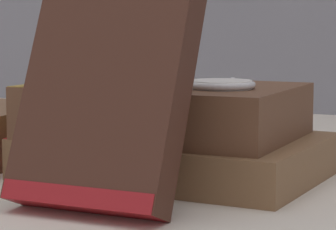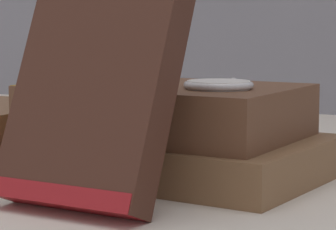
{
  "view_description": "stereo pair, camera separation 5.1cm",
  "coord_description": "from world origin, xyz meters",
  "px_view_note": "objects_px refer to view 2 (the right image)",
  "views": [
    {
      "loc": [
        0.31,
        -0.51,
        0.12
      ],
      "look_at": [
        0.06,
        0.01,
        0.05
      ],
      "focal_mm": 85.0,
      "sensor_mm": 36.0,
      "label": 1
    },
    {
      "loc": [
        0.35,
        -0.49,
        0.12
      ],
      "look_at": [
        0.06,
        0.01,
        0.05
      ],
      "focal_mm": 85.0,
      "sensor_mm": 36.0,
      "label": 2
    }
  ],
  "objects_px": {
    "book_flat_bottom": "(172,155)",
    "book_leaning_front": "(93,95)",
    "book_flat_top": "(161,110)",
    "pocket_watch": "(219,85)",
    "reading_glasses": "(178,143)"
  },
  "relations": [
    {
      "from": "pocket_watch",
      "to": "reading_glasses",
      "type": "xyz_separation_m",
      "value": [
        -0.12,
        0.15,
        -0.07
      ]
    },
    {
      "from": "book_flat_top",
      "to": "pocket_watch",
      "type": "relative_size",
      "value": 3.67
    },
    {
      "from": "book_flat_top",
      "to": "pocket_watch",
      "type": "height_order",
      "value": "pocket_watch"
    },
    {
      "from": "book_flat_bottom",
      "to": "book_leaning_front",
      "type": "bearing_deg",
      "value": -83.26
    },
    {
      "from": "book_flat_top",
      "to": "reading_glasses",
      "type": "height_order",
      "value": "book_flat_top"
    },
    {
      "from": "book_flat_top",
      "to": "book_leaning_front",
      "type": "bearing_deg",
      "value": -81.64
    },
    {
      "from": "reading_glasses",
      "to": "book_flat_bottom",
      "type": "bearing_deg",
      "value": -44.24
    },
    {
      "from": "book_flat_top",
      "to": "book_leaning_front",
      "type": "xyz_separation_m",
      "value": [
        0.02,
        -0.11,
        0.02
      ]
    },
    {
      "from": "book_flat_bottom",
      "to": "book_flat_top",
      "type": "xyz_separation_m",
      "value": [
        -0.01,
        -0.0,
        0.03
      ]
    },
    {
      "from": "book_flat_top",
      "to": "reading_glasses",
      "type": "relative_size",
      "value": 1.89
    },
    {
      "from": "pocket_watch",
      "to": "reading_glasses",
      "type": "distance_m",
      "value": 0.2
    },
    {
      "from": "book_flat_bottom",
      "to": "pocket_watch",
      "type": "bearing_deg",
      "value": -16.76
    },
    {
      "from": "book_leaning_front",
      "to": "pocket_watch",
      "type": "distance_m",
      "value": 0.11
    },
    {
      "from": "book_flat_top",
      "to": "pocket_watch",
      "type": "xyz_separation_m",
      "value": [
        0.06,
        -0.01,
        0.02
      ]
    },
    {
      "from": "book_leaning_front",
      "to": "book_flat_bottom",
      "type": "bearing_deg",
      "value": 94.45
    }
  ]
}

